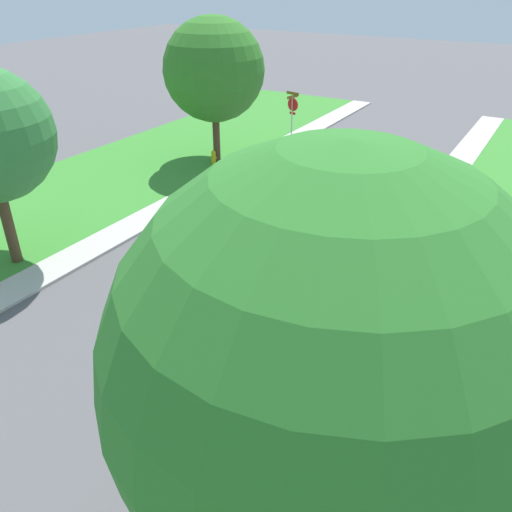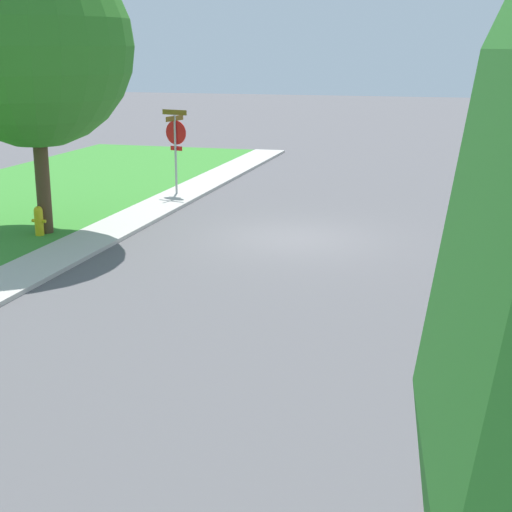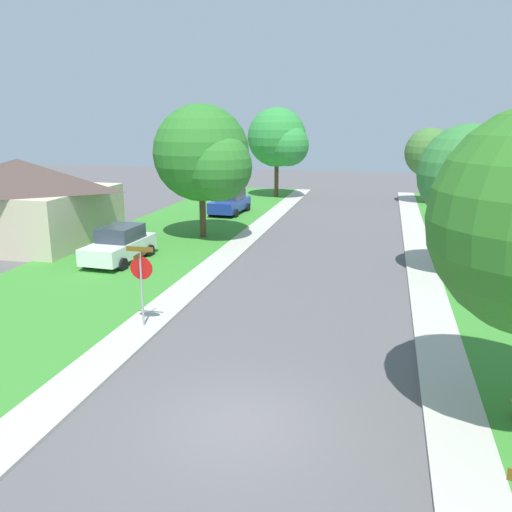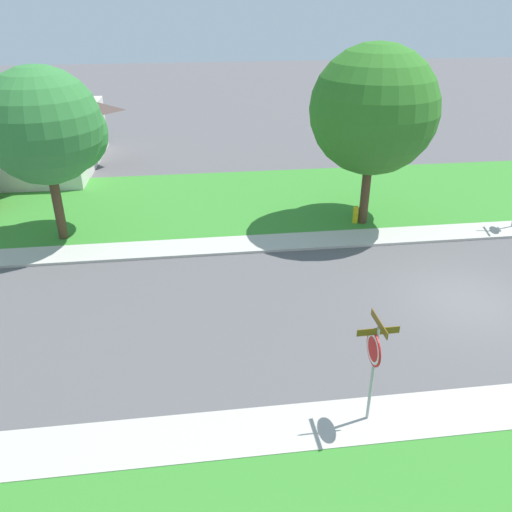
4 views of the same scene
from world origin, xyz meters
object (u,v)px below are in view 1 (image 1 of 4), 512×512
at_px(stop_sign_near_corner, 292,108).
at_px(fire_hydrant, 214,158).
at_px(stop_sign_far_corner, 408,190).
at_px(tree_sidewalk_mid, 211,72).
at_px(tree_sidewalk_far, 313,356).

bearing_deg(stop_sign_near_corner, fire_hydrant, 78.59).
relative_size(stop_sign_far_corner, fire_hydrant, 3.34).
xyz_separation_m(tree_sidewalk_mid, tree_sidewalk_far, (-13.29, 16.66, 0.13)).
distance_m(tree_sidewalk_far, fire_hydrant, 21.16).
bearing_deg(stop_sign_far_corner, tree_sidewalk_far, 99.70).
bearing_deg(stop_sign_far_corner, fire_hydrant, -15.77).
xyz_separation_m(stop_sign_far_corner, tree_sidewalk_mid, (11.05, -3.55, 2.64)).
bearing_deg(fire_hydrant, stop_sign_far_corner, 164.23).
height_order(stop_sign_near_corner, tree_sidewalk_mid, tree_sidewalk_mid).
xyz_separation_m(tree_sidewalk_far, fire_hydrant, (13.01, -16.16, -4.22)).
xyz_separation_m(stop_sign_near_corner, stop_sign_far_corner, (-9.50, 9.31, 0.01)).
distance_m(stop_sign_near_corner, tree_sidewalk_far, 25.47).
relative_size(tree_sidewalk_far, fire_hydrant, 9.03).
relative_size(stop_sign_near_corner, fire_hydrant, 3.34).
bearing_deg(fire_hydrant, stop_sign_near_corner, -101.41).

